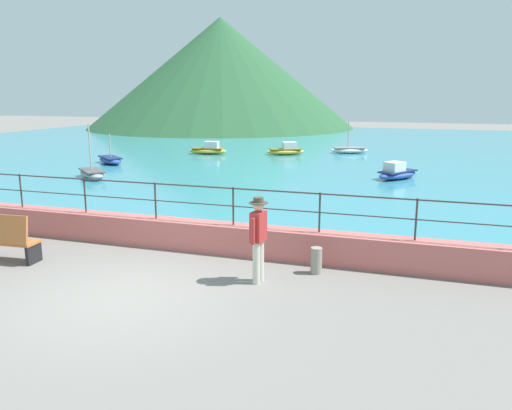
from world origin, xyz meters
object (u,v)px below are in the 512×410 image
at_px(boat_4, 92,173).
at_px(boat_7, 209,150).
at_px(person_walking, 258,235).
at_px(boat_5, 110,160).
at_px(boat_3, 397,173).
at_px(bollard, 316,261).
at_px(boat_2, 349,150).
at_px(boat_6, 286,150).

distance_m(boat_4, boat_7, 9.94).
height_order(person_walking, boat_5, person_walking).
bearing_deg(boat_3, bollard, -93.96).
height_order(bollard, boat_4, boat_4).
relative_size(person_walking, boat_5, 0.74).
xyz_separation_m(boat_2, boat_3, (3.38, -9.01, 0.06)).
height_order(bollard, boat_5, boat_5).
height_order(boat_5, boat_7, boat_5).
xyz_separation_m(bollard, boat_2, (-2.50, 21.70, -0.02)).
bearing_deg(bollard, boat_7, 119.60).
relative_size(bollard, boat_6, 0.23).
bearing_deg(boat_6, person_walking, -76.37).
height_order(boat_4, boat_7, boat_4).
bearing_deg(boat_2, boat_3, -69.44).
height_order(person_walking, boat_4, boat_4).
height_order(boat_4, boat_6, boat_4).
height_order(person_walking, boat_3, person_walking).
xyz_separation_m(person_walking, boat_5, (-12.76, 13.87, -0.72)).
distance_m(boat_2, boat_7, 8.64).
bearing_deg(boat_7, boat_5, -119.60).
distance_m(boat_5, boat_7, 6.45).
height_order(person_walking, boat_7, person_walking).
bearing_deg(boat_4, person_walking, -41.61).
distance_m(boat_5, boat_6, 10.28).
distance_m(bollard, boat_2, 21.85).
distance_m(person_walking, boat_7, 21.72).
bearing_deg(boat_3, boat_4, -162.77).
distance_m(boat_2, boat_3, 9.62).
relative_size(person_walking, bollard, 3.10).
bearing_deg(boat_2, boat_6, -150.75).
xyz_separation_m(person_walking, boat_7, (-9.57, 19.49, -0.65)).
height_order(person_walking, boat_6, person_walking).
distance_m(person_walking, boat_5, 18.86).
bearing_deg(person_walking, boat_2, 93.81).
height_order(person_walking, bollard, person_walking).
relative_size(person_walking, boat_3, 0.72).
distance_m(person_walking, boat_2, 22.64).
bearing_deg(boat_3, boat_5, 178.80).
bearing_deg(boat_4, bollard, -36.47).
distance_m(person_walking, boat_4, 14.51).
bearing_deg(boat_2, boat_5, -142.28).
xyz_separation_m(bollard, boat_7, (-10.57, 18.61, 0.04)).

